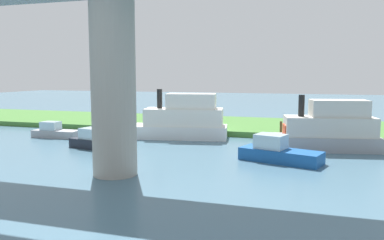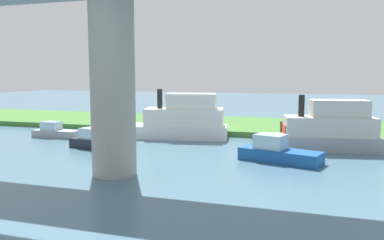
# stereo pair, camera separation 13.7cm
# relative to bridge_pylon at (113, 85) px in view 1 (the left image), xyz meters

# --- Properties ---
(ground_plane) EXTENTS (160.00, 160.00, 0.00)m
(ground_plane) POSITION_rel_bridge_pylon_xyz_m (-0.32, -14.58, -4.92)
(ground_plane) COLOR #476B7F
(grassy_bank) EXTENTS (80.00, 12.00, 0.50)m
(grassy_bank) POSITION_rel_bridge_pylon_xyz_m (-0.32, -20.58, -4.67)
(grassy_bank) COLOR #427533
(grassy_bank) RESTS_ON ground
(bridge_pylon) EXTENTS (2.41, 2.41, 9.84)m
(bridge_pylon) POSITION_rel_bridge_pylon_xyz_m (0.00, 0.00, 0.00)
(bridge_pylon) COLOR #9E998E
(bridge_pylon) RESTS_ON ground
(person_on_bank) EXTENTS (0.41, 0.41, 1.39)m
(person_on_bank) POSITION_rel_bridge_pylon_xyz_m (1.07, -16.82, -3.72)
(person_on_bank) COLOR #2D334C
(person_on_bank) RESTS_ON grassy_bank
(mooring_post) EXTENTS (0.20, 0.20, 1.00)m
(mooring_post) POSITION_rel_bridge_pylon_xyz_m (-7.69, -14.99, -3.92)
(mooring_post) COLOR brown
(mooring_post) RESTS_ON grassy_bank
(riverboat_paddlewheel) EXTENTS (8.63, 4.18, 4.23)m
(riverboat_paddlewheel) POSITION_rel_bridge_pylon_xyz_m (0.48, -12.74, -3.36)
(riverboat_paddlewheel) COLOR white
(riverboat_paddlewheel) RESTS_ON ground
(pontoon_yellow) EXTENTS (8.22, 4.08, 4.02)m
(pontoon_yellow) POSITION_rel_bridge_pylon_xyz_m (-11.27, -10.87, -3.43)
(pontoon_yellow) COLOR #99999E
(pontoon_yellow) RESTS_ON ground
(motorboat_red) EXTENTS (5.39, 3.24, 1.69)m
(motorboat_red) POSITION_rel_bridge_pylon_xyz_m (-8.26, -5.97, -4.32)
(motorboat_red) COLOR #195199
(motorboat_red) RESTS_ON ground
(skiff_small) EXTENTS (4.73, 2.61, 1.49)m
(skiff_small) POSITION_rel_bridge_pylon_xyz_m (5.04, -6.41, -4.39)
(skiff_small) COLOR #1E232D
(skiff_small) RESTS_ON ground
(motorboat_white) EXTENTS (4.17, 1.59, 1.38)m
(motorboat_white) POSITION_rel_bridge_pylon_xyz_m (11.21, -9.80, -4.43)
(motorboat_white) COLOR #99999E
(motorboat_white) RESTS_ON ground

